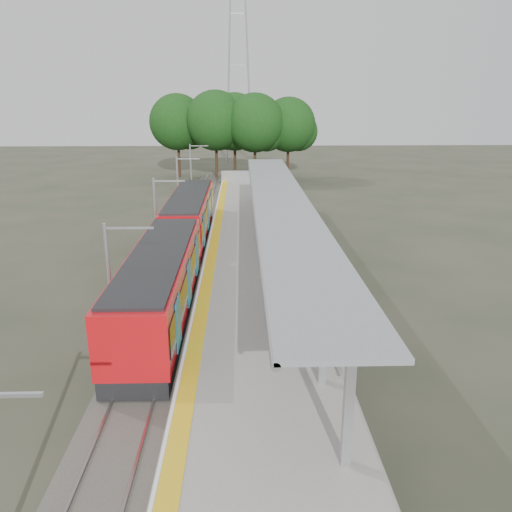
{
  "coord_description": "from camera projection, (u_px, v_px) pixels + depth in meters",
  "views": [
    {
      "loc": [
        -0.69,
        -12.91,
        10.31
      ],
      "look_at": [
        0.05,
        12.16,
        2.3
      ],
      "focal_mm": 35.0,
      "sensor_mm": 36.0,
      "label": 1
    }
  ],
  "objects": [
    {
      "name": "tactile_strip",
      "position": [
        215.0,
        239.0,
        34.11
      ],
      "size": [
        0.6,
        50.0,
        0.02
      ],
      "primitive_type": "cube",
      "color": "gold",
      "rests_on": "platform"
    },
    {
      "name": "pylon",
      "position": [
        238.0,
        40.0,
        79.14
      ],
      "size": [
        8.0,
        4.0,
        38.0
      ],
      "primitive_type": null,
      "color": "#9EA0A5",
      "rests_on": "ground"
    },
    {
      "name": "tree_cluster",
      "position": [
        232.0,
        122.0,
        64.0
      ],
      "size": [
        21.64,
        10.46,
        11.23
      ],
      "color": "#382316",
      "rests_on": "ground"
    },
    {
      "name": "info_pillar_near",
      "position": [
        264.0,
        263.0,
        26.66
      ],
      "size": [
        0.43,
        0.43,
        1.9
      ],
      "rotation": [
        0.0,
        0.0,
        -0.1
      ],
      "color": "beige",
      "rests_on": "platform"
    },
    {
      "name": "catenary_masts",
      "position": [
        157.0,
        216.0,
        32.48
      ],
      "size": [
        2.08,
        48.16,
        5.4
      ],
      "color": "#9EA0A5",
      "rests_on": "ground"
    },
    {
      "name": "bench_far",
      "position": [
        266.0,
        195.0,
        46.86
      ],
      "size": [
        0.87,
        1.56,
        1.02
      ],
      "rotation": [
        0.0,
        0.0,
        0.29
      ],
      "color": "#0E1E48",
      "rests_on": "platform"
    },
    {
      "name": "platform",
      "position": [
        252.0,
        246.0,
        34.34
      ],
      "size": [
        6.0,
        50.0,
        1.0
      ],
      "primitive_type": "cube",
      "color": "gray",
      "rests_on": "ground"
    },
    {
      "name": "ground",
      "position": [
        266.0,
        446.0,
        15.45
      ],
      "size": [
        200.0,
        200.0,
        0.0
      ],
      "primitive_type": "plane",
      "color": "#474438",
      "rests_on": "ground"
    },
    {
      "name": "bench_near",
      "position": [
        318.0,
        308.0,
        21.72
      ],
      "size": [
        0.56,
        1.53,
        1.02
      ],
      "rotation": [
        0.0,
        0.0,
        0.07
      ],
      "color": "#0E1E48",
      "rests_on": "platform"
    },
    {
      "name": "litter_bin",
      "position": [
        266.0,
        236.0,
        33.23
      ],
      "size": [
        0.54,
        0.54,
        1.0
      ],
      "primitive_type": "cylinder",
      "rotation": [
        0.0,
        0.0,
        -0.11
      ],
      "color": "#9EA0A5",
      "rests_on": "platform"
    },
    {
      "name": "bench_mid",
      "position": [
        285.0,
        230.0,
        34.62
      ],
      "size": [
        0.84,
        1.53,
        1.0
      ],
      "rotation": [
        0.0,
        0.0,
        -0.29
      ],
      "color": "#0E1E48",
      "rests_on": "platform"
    },
    {
      "name": "trackbed",
      "position": [
        187.0,
        252.0,
        34.33
      ],
      "size": [
        3.0,
        70.0,
        0.24
      ],
      "primitive_type": "cube",
      "color": "#59544C",
      "rests_on": "ground"
    },
    {
      "name": "train",
      "position": [
        178.0,
        242.0,
        29.78
      ],
      "size": [
        2.74,
        27.6,
        3.62
      ],
      "color": "black",
      "rests_on": "ground"
    },
    {
      "name": "canopy",
      "position": [
        280.0,
        205.0,
        29.62
      ],
      "size": [
        3.27,
        38.0,
        3.66
      ],
      "color": "#9EA0A5",
      "rests_on": "platform"
    },
    {
      "name": "end_fence",
      "position": [
        247.0,
        176.0,
        57.76
      ],
      "size": [
        6.0,
        0.1,
        1.2
      ],
      "primitive_type": "cube",
      "color": "#9EA0A5",
      "rests_on": "platform"
    },
    {
      "name": "info_pillar_far",
      "position": [
        270.0,
        217.0,
        37.1
      ],
      "size": [
        0.42,
        0.42,
        1.84
      ],
      "rotation": [
        0.0,
        0.0,
        0.27
      ],
      "color": "beige",
      "rests_on": "platform"
    }
  ]
}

